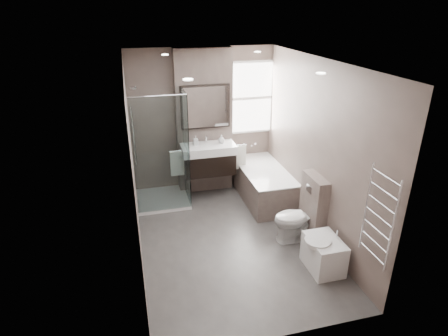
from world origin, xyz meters
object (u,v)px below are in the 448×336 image
object	(u,v)px
vanity	(209,159)
toilet	(298,218)
bathtub	(263,182)
bidet	(323,253)

from	to	relation	value
vanity	toilet	distance (m)	1.99
bathtub	vanity	bearing A→B (deg)	160.63
vanity	bidet	size ratio (longest dim) A/B	1.65
toilet	bidet	distance (m)	0.73
vanity	bathtub	distance (m)	1.07
vanity	bathtub	bearing A→B (deg)	-19.37
bathtub	bidet	distance (m)	2.08
vanity	bidet	xyz separation A→B (m)	(1.01, -2.41, -0.50)
vanity	toilet	xyz separation A→B (m)	(0.97, -1.69, -0.38)
bidet	toilet	bearing A→B (deg)	93.49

